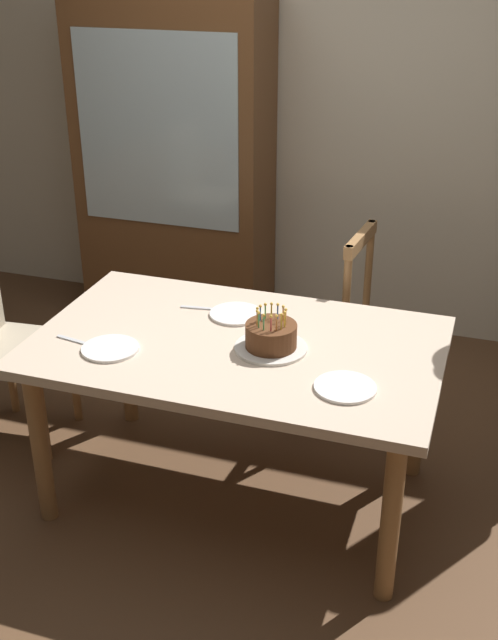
{
  "coord_description": "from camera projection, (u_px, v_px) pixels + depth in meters",
  "views": [
    {
      "loc": [
        0.89,
        -2.54,
        2.16
      ],
      "look_at": [
        0.05,
        0.0,
        0.84
      ],
      "focal_mm": 43.94,
      "sensor_mm": 36.0,
      "label": 1
    }
  ],
  "objects": [
    {
      "name": "dining_table",
      "position": [
        237.0,
        361.0,
        3.08
      ],
      "size": [
        1.58,
        0.97,
        0.74
      ],
      "color": "beige",
      "rests_on": "ground"
    },
    {
      "name": "birthday_cake",
      "position": [
        271.0,
        338.0,
        2.97
      ],
      "size": [
        0.28,
        0.28,
        0.17
      ],
      "color": "silver",
      "rests_on": "dining_table"
    },
    {
      "name": "plate_near_guest",
      "position": [
        345.0,
        387.0,
        2.72
      ],
      "size": [
        0.22,
        0.22,
        0.01
      ],
      "primitive_type": "cylinder",
      "color": "white",
      "rests_on": "dining_table"
    },
    {
      "name": "fork_far_side",
      "position": [
        201.0,
        308.0,
        3.31
      ],
      "size": [
        0.18,
        0.04,
        0.01
      ],
      "primitive_type": "cube",
      "rotation": [
        0.0,
        0.0,
        0.14
      ],
      "color": "silver",
      "rests_on": "dining_table"
    },
    {
      "name": "plate_near_celebrant",
      "position": [
        110.0,
        349.0,
        2.98
      ],
      "size": [
        0.22,
        0.22,
        0.01
      ],
      "primitive_type": "cylinder",
      "color": "white",
      "rests_on": "dining_table"
    },
    {
      "name": "chair_spindle_back",
      "position": [
        321.0,
        324.0,
        3.81
      ],
      "size": [
        0.48,
        0.48,
        0.95
      ],
      "color": "tan",
      "rests_on": "ground"
    },
    {
      "name": "fork_near_celebrant",
      "position": [
        76.0,
        341.0,
        3.04
      ],
      "size": [
        0.18,
        0.05,
        0.01
      ],
      "primitive_type": "cube",
      "rotation": [
        0.0,
        0.0,
        -0.18
      ],
      "color": "silver",
      "rests_on": "dining_table"
    },
    {
      "name": "back_wall",
      "position": [
        344.0,
        106.0,
        4.37
      ],
      "size": [
        6.4,
        0.1,
        2.6
      ],
      "primitive_type": "cube",
      "color": "beige",
      "rests_on": "ground"
    },
    {
      "name": "plate_far_side",
      "position": [
        236.0,
        314.0,
        3.25
      ],
      "size": [
        0.22,
        0.22,
        0.01
      ],
      "primitive_type": "cylinder",
      "color": "white",
      "rests_on": "dining_table"
    },
    {
      "name": "china_cabinet",
      "position": [
        175.0,
        166.0,
        4.53
      ],
      "size": [
        1.1,
        0.45,
        1.9
      ],
      "color": "brown",
      "rests_on": "ground"
    },
    {
      "name": "ground",
      "position": [
        238.0,
        492.0,
        3.37
      ],
      "size": [
        6.4,
        6.4,
        0.0
      ],
      "primitive_type": "plane",
      "color": "brown"
    }
  ]
}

